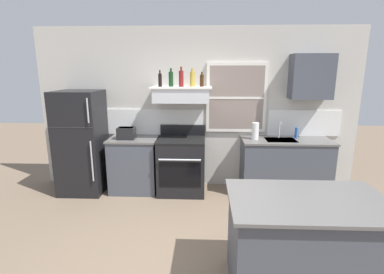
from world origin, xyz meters
The scene contains 18 objects.
ground_plane centered at (0.00, 0.00, 0.00)m, with size 16.00×16.00×0.00m, color #7A6651.
back_wall centered at (0.03, 2.23, 1.35)m, with size 5.40×0.11×2.70m.
refrigerator centered at (-1.90, 1.84, 0.84)m, with size 0.70×0.72×1.68m.
counter_left_of_stove centered at (-1.05, 1.90, 0.46)m, with size 0.79×0.63×0.91m.
toaster centered at (-1.14, 1.83, 1.01)m, with size 0.30×0.20×0.19m.
stove_range centered at (-0.25, 1.86, 0.46)m, with size 0.76×0.69×1.09m.
range_hood_shelf centered at (-0.25, 1.96, 1.62)m, with size 0.96×0.52×0.24m.
bottle_balsamic_dark centered at (-0.59, 1.92, 1.85)m, with size 0.06×0.06×0.26m.
bottle_dark_green_wine centered at (-0.42, 1.97, 1.87)m, with size 0.07×0.07×0.29m.
bottle_red_label_wine centered at (-0.25, 1.92, 1.88)m, with size 0.07×0.07×0.31m.
bottle_champagne_gold_foil centered at (-0.08, 1.99, 1.87)m, with size 0.08×0.08×0.29m.
bottle_brown_stout centered at (0.07, 1.99, 1.84)m, with size 0.06×0.06×0.23m.
counter_right_with_sink centered at (1.45, 1.90, 0.46)m, with size 1.43×0.63×0.91m.
sink_faucet centered at (1.35, 2.00, 1.08)m, with size 0.03×0.17×0.28m.
paper_towel_roll centered at (0.94, 1.90, 1.04)m, with size 0.11×0.11×0.27m, color white.
dish_soap_bottle centered at (1.63, 2.00, 1.00)m, with size 0.06×0.06×0.18m, color blue.
kitchen_island centered at (1.04, -0.32, 0.46)m, with size 1.40×0.90×0.91m.
upper_cabinet_right centered at (1.80, 2.04, 1.90)m, with size 0.64×0.32×0.70m.
Camera 1 is at (0.11, -2.69, 2.01)m, focal length 27.06 mm.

